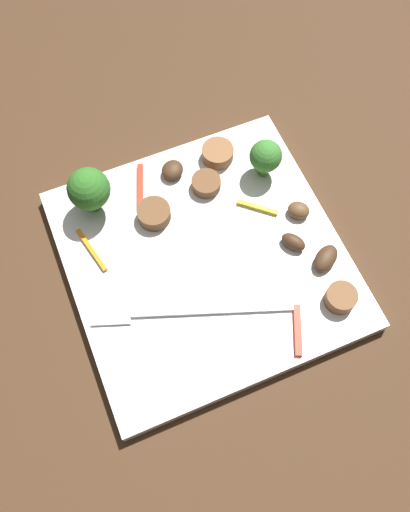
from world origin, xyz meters
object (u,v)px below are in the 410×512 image
(fork, at_px, (177,312))
(mushroom_3, at_px, (326,258))
(sausage_slice_3, at_px, (206,184))
(pepper_strip_0, at_px, (140,186))
(broccoli_floret_0, at_px, (266,157))
(sausage_slice_0, at_px, (154,214))
(pepper_strip_3, at_px, (298,330))
(pepper_strip_2, at_px, (257,207))
(sausage_slice_1, at_px, (218,153))
(mushroom_0, at_px, (299,210))
(mushroom_2, at_px, (172,170))
(pepper_strip_1, at_px, (92,250))
(plate, at_px, (205,259))
(broccoli_floret_1, at_px, (89,189))
(mushroom_1, at_px, (293,242))
(sausage_slice_2, at_px, (341,298))

(fork, xyz_separation_m, mushroom_3, (-0.15, 0.01, 0.00))
(sausage_slice_3, height_order, pepper_strip_0, sausage_slice_3)
(broccoli_floret_0, distance_m, sausage_slice_0, 0.12)
(sausage_slice_0, relative_size, pepper_strip_3, 0.69)
(sausage_slice_0, bearing_deg, mushroom_3, 141.19)
(broccoli_floret_0, distance_m, pepper_strip_2, 0.05)
(sausage_slice_1, bearing_deg, mushroom_0, 117.18)
(pepper_strip_0, bearing_deg, broccoli_floret_0, 165.78)
(fork, relative_size, mushroom_2, 7.44)
(sausage_slice_3, relative_size, pepper_strip_1, 0.57)
(plate, distance_m, sausage_slice_3, 0.08)
(fork, bearing_deg, pepper_strip_0, -76.03)
(mushroom_0, height_order, pepper_strip_2, mushroom_0)
(fork, bearing_deg, pepper_strip_2, -128.14)
(broccoli_floret_0, distance_m, mushroom_0, 0.06)
(broccoli_floret_1, xyz_separation_m, sausage_slice_1, (-0.13, -0.01, -0.03))
(mushroom_1, relative_size, mushroom_3, 0.81)
(broccoli_floret_0, bearing_deg, broccoli_floret_1, -8.73)
(mushroom_2, bearing_deg, plate, 86.94)
(mushroom_0, height_order, pepper_strip_1, mushroom_0)
(sausage_slice_0, relative_size, mushroom_0, 1.51)
(broccoli_floret_1, height_order, mushroom_0, broccoli_floret_1)
(mushroom_0, bearing_deg, pepper_strip_2, -30.46)
(fork, distance_m, mushroom_3, 0.15)
(broccoli_floret_0, bearing_deg, pepper_strip_2, 57.37)
(mushroom_1, bearing_deg, pepper_strip_2, -73.65)
(broccoli_floret_1, relative_size, pepper_strip_2, 1.34)
(broccoli_floret_0, height_order, mushroom_2, broccoli_floret_0)
(sausage_slice_0, bearing_deg, pepper_strip_1, 9.24)
(broccoli_floret_1, height_order, pepper_strip_0, broccoli_floret_1)
(sausage_slice_1, relative_size, sausage_slice_2, 1.14)
(sausage_slice_1, height_order, mushroom_0, same)
(broccoli_floret_1, relative_size, pepper_strip_1, 1.08)
(plate, distance_m, sausage_slice_2, 0.13)
(sausage_slice_3, bearing_deg, sausage_slice_2, 112.36)
(sausage_slice_3, distance_m, pepper_strip_3, 0.17)
(mushroom_1, relative_size, pepper_strip_1, 0.48)
(sausage_slice_0, bearing_deg, pepper_strip_2, 162.73)
(broccoli_floret_0, bearing_deg, pepper_strip_1, 5.26)
(fork, distance_m, sausage_slice_1, 0.17)
(sausage_slice_2, height_order, mushroom_2, sausage_slice_2)
(plate, distance_m, sausage_slice_1, 0.11)
(plate, height_order, mushroom_3, mushroom_3)
(sausage_slice_2, height_order, pepper_strip_0, sausage_slice_2)
(fork, relative_size, pepper_strip_2, 4.23)
(pepper_strip_0, height_order, pepper_strip_2, same)
(pepper_strip_2, bearing_deg, mushroom_0, 149.54)
(mushroom_0, relative_size, pepper_strip_3, 0.46)
(plate, xyz_separation_m, broccoli_floret_0, (-0.09, -0.06, 0.03))
(pepper_strip_0, bearing_deg, plate, 107.96)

